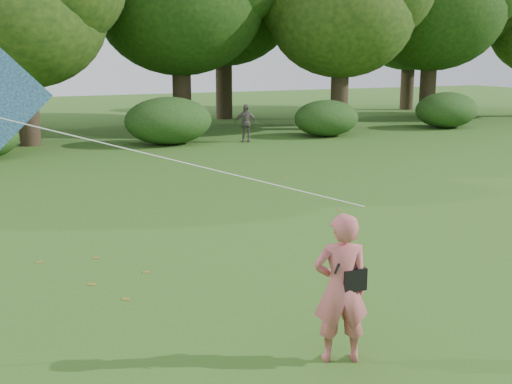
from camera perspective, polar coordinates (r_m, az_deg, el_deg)
name	(u,v)px	position (r m, az deg, el deg)	size (l,w,h in m)	color
ground	(374,326)	(8.81, 10.42, -11.63)	(100.00, 100.00, 0.00)	#265114
man_kite_flyer	(341,288)	(7.51, 7.56, -8.47)	(0.65, 0.43, 1.78)	#C35C60
bystander_right	(246,123)	(26.25, -0.93, 6.15)	(0.90, 0.38, 1.54)	#675D5B
crossbody_bag	(351,278)	(7.51, 8.47, -7.55)	(0.43, 0.20, 0.71)	black
tree_line	(101,6)	(30.13, -13.59, 15.81)	(54.70, 15.30, 9.48)	#3A2D1E
shrub_band	(74,128)	(24.57, -15.88, 5.48)	(39.15, 3.22, 1.88)	#264919
fallen_leaves	(123,254)	(11.80, -11.76, -5.45)	(9.73, 13.13, 0.01)	olive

